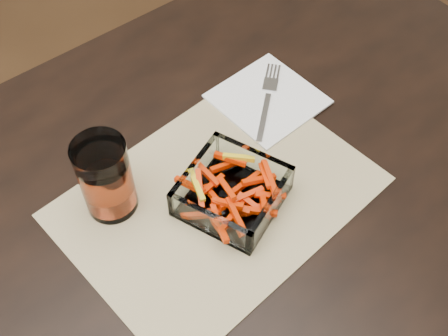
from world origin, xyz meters
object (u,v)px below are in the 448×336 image
(tumbler, at_px, (106,179))
(fork, at_px, (268,98))
(dining_table, at_px, (150,286))
(glass_bowl, at_px, (232,193))

(tumbler, distance_m, fork, 0.33)
(dining_table, distance_m, tumbler, 0.19)
(fork, bearing_deg, dining_table, -111.14)
(tumbler, bearing_deg, glass_bowl, -37.67)
(dining_table, bearing_deg, tumbler, 80.81)
(glass_bowl, xyz_separation_m, fork, (0.18, 0.12, -0.02))
(glass_bowl, height_order, tumbler, tumbler)
(glass_bowl, bearing_deg, dining_table, 178.31)
(glass_bowl, distance_m, fork, 0.22)
(dining_table, relative_size, glass_bowl, 9.04)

